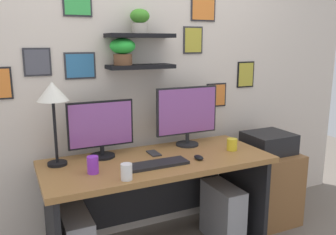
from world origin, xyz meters
The scene contains 14 objects.
back_wall_assembly centered at (0.00, 0.44, 1.36)m, with size 4.40×0.24×2.70m.
desk centered at (0.00, 0.05, 0.54)m, with size 1.61×0.68×0.75m.
monitor_left centered at (-0.35, 0.22, 0.96)m, with size 0.47×0.18×0.41m.
monitor_right centered at (0.35, 0.22, 1.00)m, with size 0.52×0.18×0.47m.
keyboard centered at (-0.07, -0.12, 0.76)m, with size 0.44×0.14×0.02m, color black.
computer_mouse centered at (0.25, -0.13, 0.77)m, with size 0.06×0.09×0.03m, color black.
desk_lamp centered at (-0.66, 0.18, 1.21)m, with size 0.20×0.20×0.56m.
cell_phone centered at (0.02, 0.12, 0.76)m, with size 0.07×0.14×0.01m, color #2D2D33.
coffee_mug centered at (0.59, -0.05, 0.80)m, with size 0.08×0.08×0.09m, color yellow.
pen_cup centered at (-0.33, -0.27, 0.80)m, with size 0.07×0.07×0.10m, color white.
water_cup centered at (-0.48, -0.08, 0.81)m, with size 0.07×0.07×0.11m, color purple.
drawer_cabinet centered at (1.08, 0.09, 0.31)m, with size 0.44×0.50×0.63m, color brown.
printer centered at (1.08, 0.09, 0.71)m, with size 0.38×0.34×0.17m, color black.
computer_tower_right centered at (0.54, -0.04, 0.23)m, with size 0.18×0.40×0.46m, color #99999E.
Camera 1 is at (-0.94, -2.15, 1.56)m, focal length 37.21 mm.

